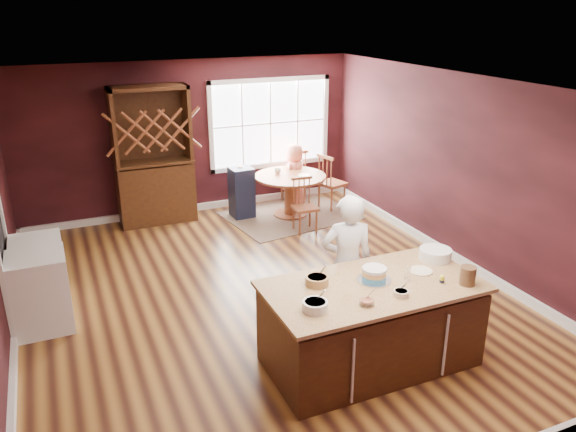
{
  "coord_description": "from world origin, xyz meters",
  "views": [
    {
      "loc": [
        -2.31,
        -6.11,
        3.57
      ],
      "look_at": [
        0.35,
        -0.02,
        1.05
      ],
      "focal_mm": 35.0,
      "sensor_mm": 36.0,
      "label": 1
    }
  ],
  "objects_px": {
    "chair_north": "(293,175)",
    "hutch": "(153,156)",
    "washer": "(40,292)",
    "high_chair": "(242,191)",
    "kitchen_island": "(370,326)",
    "dining_table": "(290,187)",
    "dryer": "(40,271)",
    "layer_cake": "(374,274)",
    "seated_woman": "(295,175)",
    "chair_south": "(305,205)",
    "baker": "(347,264)",
    "chair_east": "(332,181)",
    "toddler": "(243,172)"
  },
  "relations": [
    {
      "from": "hutch",
      "to": "dryer",
      "type": "bearing_deg",
      "value": -129.77
    },
    {
      "from": "chair_east",
      "to": "chair_north",
      "type": "distance_m",
      "value": 0.84
    },
    {
      "from": "dryer",
      "to": "high_chair",
      "type": "bearing_deg",
      "value": 29.93
    },
    {
      "from": "chair_south",
      "to": "washer",
      "type": "distance_m",
      "value": 4.32
    },
    {
      "from": "kitchen_island",
      "to": "dryer",
      "type": "distance_m",
      "value": 4.17
    },
    {
      "from": "chair_north",
      "to": "hutch",
      "type": "bearing_deg",
      "value": -5.51
    },
    {
      "from": "dining_table",
      "to": "dryer",
      "type": "height_order",
      "value": "dryer"
    },
    {
      "from": "seated_woman",
      "to": "dryer",
      "type": "xyz_separation_m",
      "value": [
        -4.44,
        -2.08,
        -0.16
      ]
    },
    {
      "from": "baker",
      "to": "layer_cake",
      "type": "bearing_deg",
      "value": 102.49
    },
    {
      "from": "washer",
      "to": "high_chair",
      "type": "bearing_deg",
      "value": 37.51
    },
    {
      "from": "kitchen_island",
      "to": "washer",
      "type": "xyz_separation_m",
      "value": [
        -3.13,
        2.11,
        0.02
      ]
    },
    {
      "from": "kitchen_island",
      "to": "chair_north",
      "type": "distance_m",
      "value": 5.33
    },
    {
      "from": "chair_east",
      "to": "toddler",
      "type": "height_order",
      "value": "chair_east"
    },
    {
      "from": "chair_south",
      "to": "seated_woman",
      "type": "relative_size",
      "value": 0.77
    },
    {
      "from": "dining_table",
      "to": "chair_north",
      "type": "xyz_separation_m",
      "value": [
        0.4,
        0.76,
        -0.02
      ]
    },
    {
      "from": "dining_table",
      "to": "seated_woman",
      "type": "height_order",
      "value": "seated_woman"
    },
    {
      "from": "seated_woman",
      "to": "layer_cake",
      "type": "bearing_deg",
      "value": 39.97
    },
    {
      "from": "washer",
      "to": "layer_cake",
      "type": "bearing_deg",
      "value": -32.62
    },
    {
      "from": "kitchen_island",
      "to": "seated_woman",
      "type": "bearing_deg",
      "value": 74.85
    },
    {
      "from": "kitchen_island",
      "to": "high_chair",
      "type": "distance_m",
      "value": 4.68
    },
    {
      "from": "seated_woman",
      "to": "chair_east",
      "type": "bearing_deg",
      "value": 111.37
    },
    {
      "from": "chair_north",
      "to": "high_chair",
      "type": "xyz_separation_m",
      "value": [
        -1.21,
        -0.47,
        -0.04
      ]
    },
    {
      "from": "dining_table",
      "to": "chair_north",
      "type": "bearing_deg",
      "value": 62.3
    },
    {
      "from": "chair_north",
      "to": "dryer",
      "type": "distance_m",
      "value": 5.13
    },
    {
      "from": "toddler",
      "to": "washer",
      "type": "xyz_separation_m",
      "value": [
        -3.39,
        -2.61,
        -0.35
      ]
    },
    {
      "from": "chair_east",
      "to": "high_chair",
      "type": "bearing_deg",
      "value": 65.61
    },
    {
      "from": "chair_north",
      "to": "hutch",
      "type": "relative_size",
      "value": 0.44
    },
    {
      "from": "layer_cake",
      "to": "high_chair",
      "type": "height_order",
      "value": "layer_cake"
    },
    {
      "from": "dining_table",
      "to": "washer",
      "type": "relative_size",
      "value": 1.37
    },
    {
      "from": "chair_east",
      "to": "high_chair",
      "type": "distance_m",
      "value": 1.7
    },
    {
      "from": "seated_woman",
      "to": "high_chair",
      "type": "height_order",
      "value": "seated_woman"
    },
    {
      "from": "chair_north",
      "to": "baker",
      "type": "bearing_deg",
      "value": 66.04
    },
    {
      "from": "baker",
      "to": "chair_south",
      "type": "relative_size",
      "value": 1.79
    },
    {
      "from": "dining_table",
      "to": "washer",
      "type": "bearing_deg",
      "value": -151.35
    },
    {
      "from": "baker",
      "to": "high_chair",
      "type": "distance_m",
      "value": 3.99
    },
    {
      "from": "kitchen_island",
      "to": "dining_table",
      "type": "bearing_deg",
      "value": 76.99
    },
    {
      "from": "baker",
      "to": "chair_east",
      "type": "height_order",
      "value": "baker"
    },
    {
      "from": "layer_cake",
      "to": "chair_east",
      "type": "height_order",
      "value": "layer_cake"
    },
    {
      "from": "high_chair",
      "to": "washer",
      "type": "height_order",
      "value": "high_chair"
    },
    {
      "from": "dining_table",
      "to": "chair_south",
      "type": "height_order",
      "value": "chair_south"
    },
    {
      "from": "kitchen_island",
      "to": "high_chair",
      "type": "xyz_separation_m",
      "value": [
        0.21,
        4.67,
        0.03
      ]
    },
    {
      "from": "layer_cake",
      "to": "chair_south",
      "type": "height_order",
      "value": "layer_cake"
    },
    {
      "from": "seated_woman",
      "to": "chair_north",
      "type": "bearing_deg",
      "value": -144.08
    },
    {
      "from": "chair_north",
      "to": "dining_table",
      "type": "bearing_deg",
      "value": 54.88
    },
    {
      "from": "chair_east",
      "to": "dryer",
      "type": "height_order",
      "value": "chair_east"
    },
    {
      "from": "chair_south",
      "to": "washer",
      "type": "height_order",
      "value": "washer"
    },
    {
      "from": "baker",
      "to": "seated_woman",
      "type": "xyz_separation_m",
      "value": [
        1.21,
        4.13,
        -0.23
      ]
    },
    {
      "from": "kitchen_island",
      "to": "seated_woman",
      "type": "distance_m",
      "value": 5.01
    },
    {
      "from": "seated_woman",
      "to": "hutch",
      "type": "xyz_separation_m",
      "value": [
        -2.52,
        0.22,
        0.57
      ]
    },
    {
      "from": "hutch",
      "to": "washer",
      "type": "bearing_deg",
      "value": -123.07
    }
  ]
}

